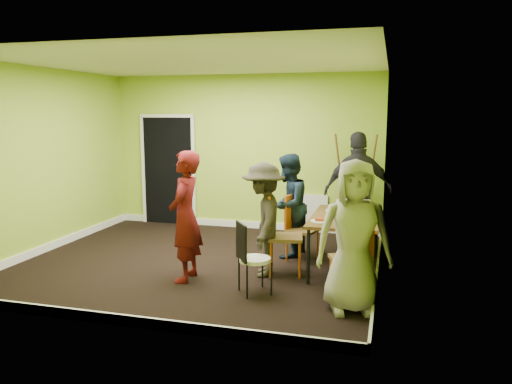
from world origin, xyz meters
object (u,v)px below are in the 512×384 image
at_px(chair_left_near, 279,230).
at_px(person_left_near, 264,220).
at_px(orange_bottle, 343,211).
at_px(person_front_end, 354,237).
at_px(chair_back_end, 357,202).
at_px(chair_front_end, 353,253).
at_px(chair_bentwood, 250,255).
at_px(blue_bottle, 357,215).
at_px(chair_left_far, 298,223).
at_px(person_back_end, 358,190).
at_px(person_standing, 185,216).
at_px(thermos, 346,208).
at_px(person_left_far, 288,206).
at_px(dining_table, 346,220).
at_px(easel, 355,187).

xyz_separation_m(chair_left_near, person_left_near, (-0.18, -0.11, 0.15)).
bearing_deg(orange_bottle, person_front_end, -80.24).
bearing_deg(chair_left_near, chair_back_end, 137.12).
bearing_deg(chair_front_end, person_left_near, 129.96).
xyz_separation_m(chair_bentwood, blue_bottle, (1.16, 0.84, 0.37)).
relative_size(chair_left_far, chair_back_end, 0.89).
bearing_deg(person_front_end, person_back_end, 78.65).
xyz_separation_m(chair_front_end, person_left_near, (-1.20, 0.66, 0.18)).
distance_m(chair_left_near, person_standing, 1.24).
height_order(thermos, person_front_end, person_front_end).
bearing_deg(thermos, blue_bottle, -68.11).
bearing_deg(chair_left_far, chair_front_end, 46.92).
height_order(person_standing, person_left_far, person_standing).
bearing_deg(orange_bottle, dining_table, -65.92).
distance_m(chair_back_end, chair_front_end, 2.24).
bearing_deg(person_left_near, person_back_end, 134.80).
distance_m(chair_back_end, chair_bentwood, 2.53).
relative_size(easel, thermos, 9.18).
relative_size(thermos, person_back_end, 0.11).
bearing_deg(chair_back_end, thermos, 84.66).
bearing_deg(chair_bentwood, person_standing, -140.55).
bearing_deg(person_left_far, chair_back_end, 131.40).
bearing_deg(dining_table, person_left_far, 151.98).
bearing_deg(person_back_end, chair_bentwood, 46.88).
bearing_deg(dining_table, person_back_end, 86.54).
xyz_separation_m(dining_table, orange_bottle, (-0.05, 0.12, 0.10)).
bearing_deg(easel, chair_left_far, -114.66).
xyz_separation_m(chair_left_near, person_standing, (-1.09, -0.56, 0.23)).
bearing_deg(blue_bottle, person_back_end, 93.17).
bearing_deg(chair_front_end, person_standing, 152.97).
bearing_deg(chair_front_end, orange_bottle, 79.30).
xyz_separation_m(easel, person_standing, (-1.90, -2.77, -0.05)).
bearing_deg(chair_left_far, blue_bottle, 68.15).
bearing_deg(easel, blue_bottle, -85.16).
relative_size(chair_left_far, orange_bottle, 10.73).
bearing_deg(person_left_far, thermos, 74.31).
height_order(chair_left_near, person_standing, person_standing).
distance_m(blue_bottle, person_back_end, 1.57).
bearing_deg(chair_front_end, person_front_end, -105.55).
bearing_deg(person_left_near, chair_back_end, 132.77).
bearing_deg(person_left_near, chair_bentwood, -10.91).
xyz_separation_m(chair_left_near, chair_bentwood, (-0.16, -0.81, -0.12)).
bearing_deg(thermos, person_standing, -152.49).
bearing_deg(person_front_end, blue_bottle, 78.32).
height_order(dining_table, chair_back_end, chair_back_end).
bearing_deg(blue_bottle, orange_bottle, 114.91).
xyz_separation_m(chair_left_far, thermos, (0.71, -0.26, 0.31)).
bearing_deg(chair_left_near, person_front_end, 34.62).
xyz_separation_m(chair_back_end, chair_bentwood, (-1.07, -2.27, -0.29)).
distance_m(chair_front_end, person_back_end, 2.39).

